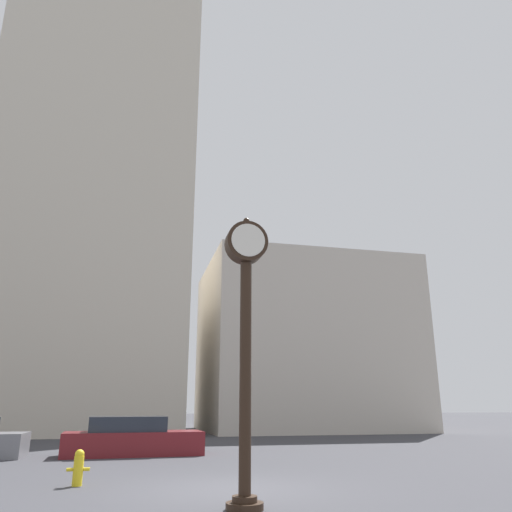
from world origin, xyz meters
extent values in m
plane|color=#38383D|center=(0.00, 0.00, 0.00)|extent=(200.00, 200.00, 0.00)
cube|color=beige|center=(-5.43, 24.00, 20.06)|extent=(12.62, 12.00, 40.11)
cube|color=beige|center=(9.78, 24.00, 5.81)|extent=(14.14, 12.00, 11.63)
cylinder|color=black|center=(-0.12, -2.18, 0.06)|extent=(0.64, 0.64, 0.12)
cylinder|color=black|center=(-0.12, -2.18, 0.17)|extent=(0.43, 0.43, 0.10)
cylinder|color=black|center=(-0.12, -2.18, 2.26)|extent=(0.21, 0.21, 4.08)
cylinder|color=black|center=(-0.12, -2.18, 4.70)|extent=(0.80, 0.36, 0.80)
cylinder|color=white|center=(-0.12, -2.36, 4.70)|extent=(0.65, 0.02, 0.65)
cylinder|color=white|center=(-0.12, -1.99, 4.70)|extent=(0.65, 0.02, 0.65)
sphere|color=black|center=(-0.12, -2.18, 5.16)|extent=(0.12, 0.12, 0.12)
cube|color=maroon|center=(-1.93, 7.99, 0.40)|extent=(4.84, 2.00, 0.79)
cube|color=#232833|center=(-2.17, 7.98, 1.05)|extent=(2.69, 1.68, 0.51)
cylinder|color=yellow|center=(-3.12, 1.19, 0.31)|extent=(0.21, 0.21, 0.61)
sphere|color=yellow|center=(-3.12, 1.19, 0.65)|extent=(0.20, 0.20, 0.20)
cylinder|color=yellow|center=(-3.29, 1.19, 0.34)|extent=(0.14, 0.07, 0.07)
cylinder|color=yellow|center=(-2.95, 1.19, 0.34)|extent=(0.14, 0.07, 0.07)
camera|label=1|loc=(-2.06, -11.16, 1.68)|focal=35.00mm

